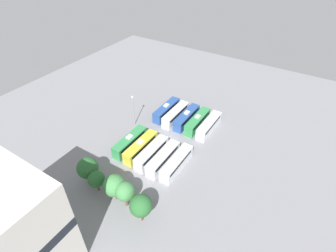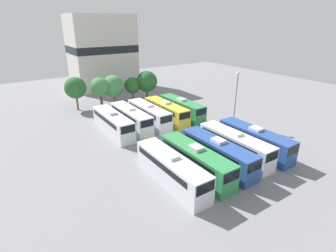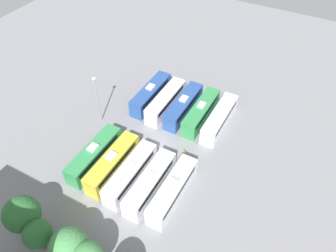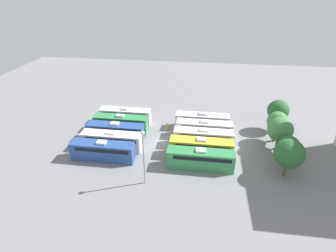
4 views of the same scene
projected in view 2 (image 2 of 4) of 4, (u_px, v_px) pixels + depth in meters
The scene contains 19 objects.
ground_plane at pixel (177, 141), 39.22m from camera, with size 116.95×116.95×0.00m, color gray.
bus_0 at pixel (171, 169), 28.47m from camera, with size 2.56×11.01×3.56m.
bus_1 at pixel (196, 160), 30.26m from camera, with size 2.56×11.01×3.56m.
bus_2 at pixel (217, 152), 32.01m from camera, with size 2.56×11.01×3.56m.
bus_3 at pixel (235, 145), 34.04m from camera, with size 2.56×11.01×3.56m.
bus_4 at pixel (255, 140), 35.44m from camera, with size 2.56×11.01×3.56m.
bus_5 at pixel (113, 123), 41.40m from camera, with size 2.56×11.01×3.56m.
bus_6 at pixel (131, 118), 43.50m from camera, with size 2.56×11.01×3.56m.
bus_7 at pixel (149, 114), 45.14m from camera, with size 2.56×11.01×3.56m.
bus_8 at pixel (166, 111), 46.66m from camera, with size 2.56×11.01×3.56m.
bus_9 at pixel (182, 108), 48.38m from camera, with size 2.56×11.01×3.56m.
worker_person at pixel (145, 142), 37.13m from camera, with size 0.36×0.36×1.68m.
light_pole at pixel (237, 90), 43.01m from camera, with size 0.60×0.60×9.19m.
tree_0 at pixel (75, 88), 51.23m from camera, with size 4.24×4.24×6.64m.
tree_1 at pixel (100, 87), 52.87m from camera, with size 3.86×3.86×6.20m.
tree_2 at pixel (113, 86), 54.27m from camera, with size 4.50×4.50×6.37m.
tree_3 at pixel (132, 85), 57.16m from camera, with size 3.55×3.55×5.36m.
tree_4 at pixel (147, 81), 57.89m from camera, with size 4.62×4.62×6.55m.
depot_building at pixel (102, 52), 67.24m from camera, with size 15.69×10.25×18.28m.
Camera 2 is at (-21.01, -28.69, 16.76)m, focal length 28.00 mm.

